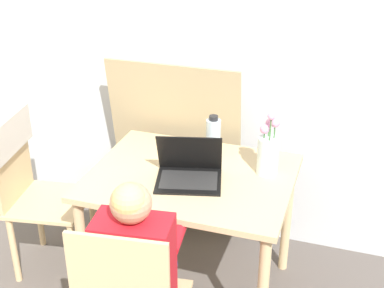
{
  "coord_description": "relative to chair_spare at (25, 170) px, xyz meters",
  "views": [
    {
      "loc": [
        0.86,
        -0.61,
        2.01
      ],
      "look_at": [
        0.14,
        1.55,
        0.9
      ],
      "focal_mm": 50.0,
      "sensor_mm": 36.0,
      "label": 1
    }
  ],
  "objects": [
    {
      "name": "flower_vase",
      "position": [
        1.28,
        0.2,
        0.22
      ],
      "size": [
        0.11,
        0.11,
        0.33
      ],
      "color": "silver",
      "rests_on": "dining_table"
    },
    {
      "name": "laptop",
      "position": [
        0.93,
        0.02,
        0.16
      ],
      "size": [
        0.37,
        0.33,
        0.23
      ],
      "rotation": [
        0.0,
        0.0,
        0.25
      ],
      "color": "black",
      "rests_on": "dining_table"
    },
    {
      "name": "water_bottle",
      "position": [
        0.98,
        0.26,
        0.22
      ],
      "size": [
        0.08,
        0.08,
        0.24
      ],
      "color": "silver",
      "rests_on": "dining_table"
    },
    {
      "name": "cardboard_panel",
      "position": [
        0.66,
        0.57,
        -0.06
      ],
      "size": [
        0.79,
        0.17,
        1.13
      ],
      "color": "tan",
      "rests_on": "ground_plane"
    },
    {
      "name": "person_seated",
      "position": [
        0.9,
        -0.53,
        0.01
      ],
      "size": [
        0.36,
        0.46,
        1.03
      ],
      "rotation": [
        0.0,
        0.0,
        3.27
      ],
      "color": "red",
      "rests_on": "ground_plane"
    },
    {
      "name": "chair_spare",
      "position": [
        0.0,
        0.0,
        0.0
      ],
      "size": [
        0.49,
        0.46,
        0.93
      ],
      "rotation": [
        0.0,
        0.0,
        1.74
      ],
      "color": "#D6B784",
      "rests_on": "ground_plane"
    },
    {
      "name": "dining_table",
      "position": [
        0.93,
        0.06,
        0.01
      ],
      "size": [
        1.0,
        0.78,
        0.72
      ],
      "color": "#D6B784",
      "rests_on": "ground_plane"
    },
    {
      "name": "wall_back",
      "position": [
        0.8,
        0.71,
        0.63
      ],
      "size": [
        6.4,
        0.05,
        2.5
      ],
      "color": "silver",
      "rests_on": "ground_plane"
    }
  ]
}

